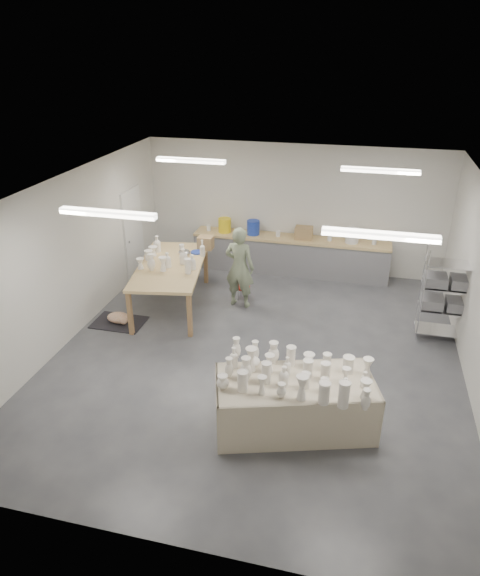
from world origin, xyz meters
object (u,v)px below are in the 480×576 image
(drying_table, at_px, (294,401))
(work_table, at_px, (173,263))
(red_stool, at_px, (243,288))
(potter, at_px, (240,267))

(drying_table, height_order, work_table, work_table)
(work_table, bearing_deg, red_stool, 12.92)
(work_table, bearing_deg, drying_table, -56.92)
(work_table, height_order, red_stool, work_table)
(work_table, distance_m, potter, 1.37)
(drying_table, bearing_deg, work_table, 115.92)
(drying_table, distance_m, red_stool, 4.12)
(potter, bearing_deg, drying_table, 124.08)
(red_stool, bearing_deg, potter, -90.00)
(potter, relative_size, red_stool, 5.36)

